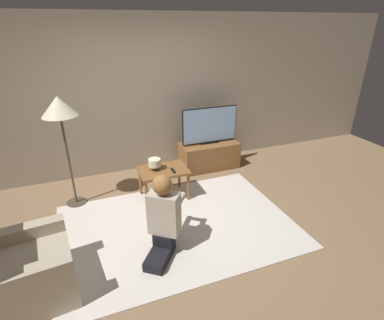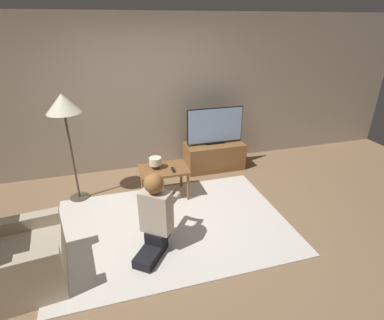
{
  "view_description": "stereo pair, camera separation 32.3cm",
  "coord_description": "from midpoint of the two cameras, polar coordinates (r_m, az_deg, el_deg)",
  "views": [
    {
      "loc": [
        -0.96,
        -3.05,
        2.44
      ],
      "look_at": [
        0.42,
        0.56,
        0.65
      ],
      "focal_mm": 28.0,
      "sensor_mm": 36.0,
      "label": 1
    },
    {
      "loc": [
        -0.66,
        -3.15,
        2.44
      ],
      "look_at": [
        0.42,
        0.56,
        0.65
      ],
      "focal_mm": 28.0,
      "sensor_mm": 36.0,
      "label": 2
    }
  ],
  "objects": [
    {
      "name": "ground_plane",
      "position": [
        4.03,
        -1.26,
        -12.47
      ],
      "size": [
        10.0,
        10.0,
        0.0
      ],
      "primitive_type": "plane",
      "color": "#896B4C"
    },
    {
      "name": "wall_back",
      "position": [
        5.22,
        -7.03,
        12.03
      ],
      "size": [
        10.0,
        0.06,
        2.6
      ],
      "color": "tan",
      "rests_on": "ground_plane"
    },
    {
      "name": "rug",
      "position": [
        4.02,
        -1.26,
        -12.38
      ],
      "size": [
        2.97,
        2.05,
        0.02
      ],
      "color": "silver",
      "rests_on": "ground_plane"
    },
    {
      "name": "tv_stand",
      "position": [
        5.43,
        5.94,
        0.77
      ],
      "size": [
        1.03,
        0.49,
        0.47
      ],
      "color": "brown",
      "rests_on": "ground_plane"
    },
    {
      "name": "tv",
      "position": [
        5.23,
        6.2,
        6.44
      ],
      "size": [
        1.0,
        0.08,
        0.65
      ],
      "color": "black",
      "rests_on": "tv_stand"
    },
    {
      "name": "coffee_table",
      "position": [
        4.44,
        -3.29,
        -2.36
      ],
      "size": [
        0.71,
        0.5,
        0.48
      ],
      "color": "brown",
      "rests_on": "ground_plane"
    },
    {
      "name": "floor_lamp",
      "position": [
        4.31,
        -21.3,
        9.03
      ],
      "size": [
        0.46,
        0.46,
        1.59
      ],
      "color": "#4C4233",
      "rests_on": "ground_plane"
    },
    {
      "name": "armchair",
      "position": [
        3.48,
        -28.05,
        -16.6
      ],
      "size": [
        0.85,
        0.89,
        0.94
      ],
      "rotation": [
        0.0,
        0.0,
        1.68
      ],
      "color": "#B7A88E",
      "rests_on": "ground_plane"
    },
    {
      "name": "person_kneeling",
      "position": [
        3.38,
        -4.24,
        -10.07
      ],
      "size": [
        0.68,
        0.8,
        0.97
      ],
      "rotation": [
        0.0,
        0.0,
        2.5
      ],
      "color": "black",
      "rests_on": "rug"
    },
    {
      "name": "table_lamp",
      "position": [
        4.39,
        -4.92,
        -0.4
      ],
      "size": [
        0.18,
        0.18,
        0.17
      ],
      "color": "#4C3823",
      "rests_on": "coffee_table"
    },
    {
      "name": "remote",
      "position": [
        4.35,
        -1.47,
        -1.91
      ],
      "size": [
        0.04,
        0.15,
        0.02
      ],
      "color": "black",
      "rests_on": "coffee_table"
    }
  ]
}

